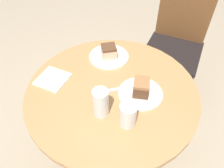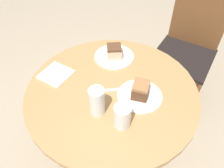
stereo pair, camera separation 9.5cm
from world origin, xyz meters
name	(u,v)px [view 2 (the right image)]	position (x,y,z in m)	size (l,w,h in m)	color
ground_plane	(112,152)	(0.00, 0.00, 0.00)	(8.00, 8.00, 0.00)	tan
table	(112,110)	(0.00, 0.00, 0.53)	(0.93, 0.93, 0.71)	tan
chair	(188,47)	(0.07, 0.90, 0.51)	(0.50, 0.50, 0.97)	brown
plate_near	(140,96)	(0.14, 0.05, 0.72)	(0.23, 0.23, 0.01)	white
plate_far	(114,57)	(-0.16, 0.22, 0.72)	(0.24, 0.24, 0.01)	white
cake_slice_near	(141,90)	(0.14, 0.05, 0.76)	(0.11, 0.12, 0.08)	brown
cake_slice_far	(114,51)	(-0.16, 0.22, 0.76)	(0.12, 0.12, 0.07)	beige
glass_lemonade	(97,103)	(0.04, -0.16, 0.78)	(0.07, 0.07, 0.15)	beige
glass_water	(122,117)	(0.17, -0.14, 0.77)	(0.08, 0.08, 0.12)	silver
napkin_stack	(56,74)	(-0.32, -0.11, 0.72)	(0.18, 0.18, 0.01)	white
fork	(113,90)	(0.01, 0.00, 0.71)	(0.14, 0.14, 0.00)	silver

